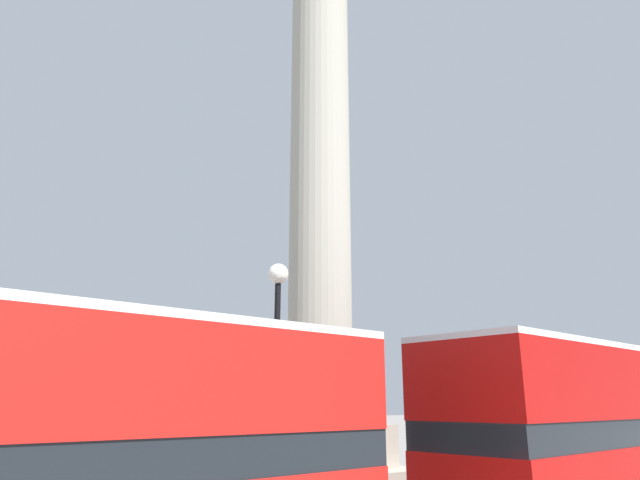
% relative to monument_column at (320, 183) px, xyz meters
% --- Properties ---
extents(monument_column, '(4.58, 4.58, 25.42)m').
position_rel_monument_column_xyz_m(monument_column, '(0.00, 0.00, 0.00)').
color(monument_column, '#A39E8E').
rests_on(monument_column, ground_plane).
extents(bus_a, '(11.20, 3.69, 4.30)m').
position_rel_monument_column_xyz_m(bus_a, '(3.14, -6.88, -7.80)').
color(bus_a, '#A80F0C').
rests_on(bus_a, ground_plane).
extents(street_lamp, '(0.48, 0.48, 6.19)m').
position_rel_monument_column_xyz_m(street_lamp, '(-3.70, -3.39, -6.39)').
color(street_lamp, black).
rests_on(street_lamp, ground_plane).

